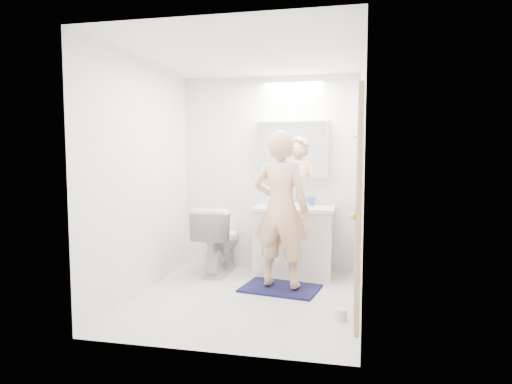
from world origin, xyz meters
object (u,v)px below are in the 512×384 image
(soap_bottle_a, at_px, (276,195))
(medicine_cabinet, at_px, (292,149))
(toilet_paper_roll, at_px, (341,314))
(vanity_cabinet, at_px, (294,242))
(toothbrush_cup, at_px, (311,201))
(toilet, at_px, (219,239))
(soap_bottle_b, at_px, (285,198))
(person, at_px, (281,209))

(soap_bottle_a, bearing_deg, medicine_cabinet, 17.95)
(soap_bottle_a, xyz_separation_m, toilet_paper_roll, (0.83, -1.52, -0.89))
(vanity_cabinet, height_order, toothbrush_cup, toothbrush_cup)
(toothbrush_cup, xyz_separation_m, toilet_paper_roll, (0.41, -1.53, -0.82))
(vanity_cabinet, distance_m, toothbrush_cup, 0.54)
(toilet, height_order, soap_bottle_b, soap_bottle_b)
(vanity_cabinet, height_order, soap_bottle_a, soap_bottle_a)
(soap_bottle_a, height_order, toilet_paper_roll, soap_bottle_a)
(vanity_cabinet, relative_size, medicine_cabinet, 1.02)
(vanity_cabinet, bearing_deg, toothbrush_cup, 41.16)
(toilet, xyz_separation_m, person, (0.84, -0.51, 0.46))
(toothbrush_cup, bearing_deg, soap_bottle_a, -178.66)
(soap_bottle_b, bearing_deg, person, -84.57)
(toilet, relative_size, toilet_paper_roll, 7.44)
(soap_bottle_a, bearing_deg, person, -76.75)
(toilet, distance_m, person, 1.08)
(medicine_cabinet, bearing_deg, toilet, -158.85)
(toilet, relative_size, toothbrush_cup, 7.43)
(medicine_cabinet, bearing_deg, soap_bottle_b, -159.34)
(soap_bottle_a, bearing_deg, soap_bottle_b, 15.85)
(toilet, height_order, toilet_paper_roll, toilet)
(vanity_cabinet, bearing_deg, soap_bottle_b, 127.47)
(soap_bottle_b, bearing_deg, toilet, -158.80)
(soap_bottle_b, distance_m, toilet_paper_roll, 1.91)
(person, distance_m, soap_bottle_a, 0.80)
(toilet_paper_roll, bearing_deg, toilet, 139.92)
(toilet, height_order, toothbrush_cup, toothbrush_cup)
(person, bearing_deg, soap_bottle_a, -66.82)
(soap_bottle_a, xyz_separation_m, soap_bottle_b, (0.11, 0.03, -0.04))
(vanity_cabinet, bearing_deg, toilet, -172.71)
(vanity_cabinet, relative_size, toothbrush_cup, 8.17)
(person, height_order, soap_bottle_a, person)
(vanity_cabinet, bearing_deg, person, -95.66)
(vanity_cabinet, xyz_separation_m, toilet_paper_roll, (0.59, -1.37, -0.34))
(medicine_cabinet, distance_m, toilet, 1.41)
(person, distance_m, toothbrush_cup, 0.82)
(toilet, bearing_deg, toothbrush_cup, -163.72)
(soap_bottle_b, height_order, toothbrush_cup, soap_bottle_b)
(soap_bottle_b, distance_m, toothbrush_cup, 0.32)
(person, height_order, toothbrush_cup, person)
(medicine_cabinet, xyz_separation_m, toilet, (-0.84, -0.33, -1.09))
(medicine_cabinet, bearing_deg, toothbrush_cup, -11.70)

